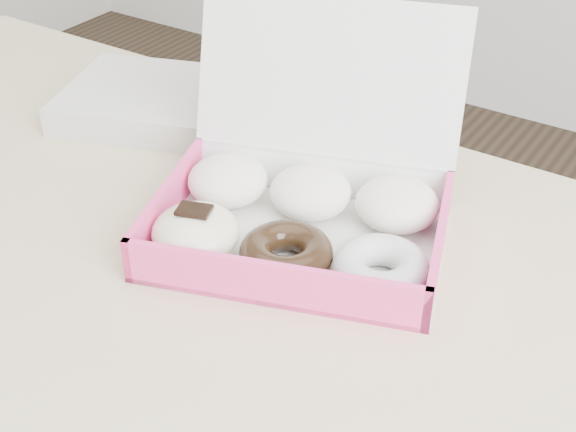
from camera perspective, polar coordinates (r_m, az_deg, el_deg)
The scene contains 3 objects.
table at distance 0.91m, azimuth -13.46°, elevation -5.57°, with size 1.20×0.80×0.75m.
donut_box at distance 0.83m, azimuth 0.88°, elevation 0.77°, with size 0.37×0.35×0.21m.
newspapers at distance 1.09m, azimuth -9.31°, elevation 8.05°, with size 0.24×0.19×0.04m, color silver.
Camera 1 is at (0.55, -0.45, 1.24)m, focal length 50.00 mm.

